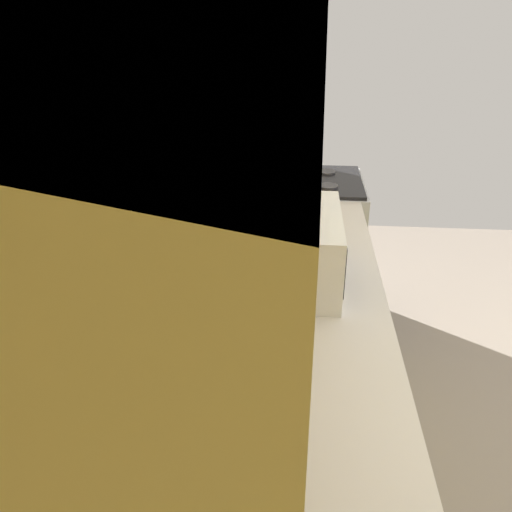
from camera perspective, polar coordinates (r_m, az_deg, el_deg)
name	(u,v)px	position (r m, az deg, el deg)	size (l,w,h in m)	color
wall_back	(187,174)	(1.74, -7.38, 8.68)	(3.87, 0.12, 2.76)	#E9CA86
counter_run	(290,489)	(1.88, 3.64, -23.59)	(2.94, 0.64, 0.92)	#CBC066
upper_cabinets	(235,5)	(1.23, -2.22, 25.16)	(2.27, 0.30, 0.67)	#CDBF69
oven_range	(303,251)	(3.31, 5.04, 0.51)	(0.62, 0.69, 1.10)	#B7BABF
microwave	(294,247)	(1.99, 4.06, 0.96)	(0.53, 0.35, 0.27)	white
bowl	(310,213)	(2.59, 5.78, 4.61)	(0.18, 0.18, 0.06)	gold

